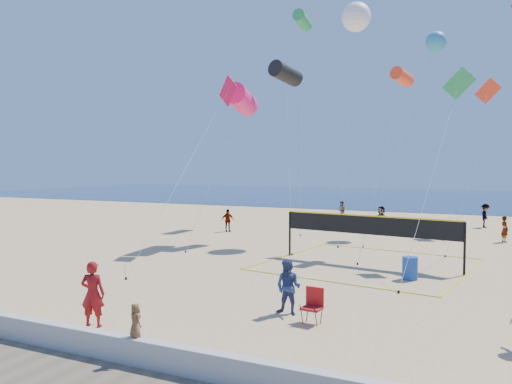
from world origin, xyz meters
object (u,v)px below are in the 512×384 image
at_px(woman, 93,294).
at_px(volleyball_net, 368,231).
at_px(camp_chair, 313,303).
at_px(trash_barrel, 410,268).

xyz_separation_m(woman, volleyball_net, (4.96, 11.94, 0.60)).
distance_m(woman, volleyball_net, 12.95).
bearing_deg(camp_chair, woman, -146.59).
height_order(trash_barrel, volleyball_net, volleyball_net).
bearing_deg(woman, trash_barrel, -145.88).
relative_size(woman, volleyball_net, 0.19).
relative_size(trash_barrel, volleyball_net, 0.09).
bearing_deg(camp_chair, volleyball_net, 98.14).
height_order(woman, trash_barrel, woman).
height_order(woman, volleyball_net, volleyball_net).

